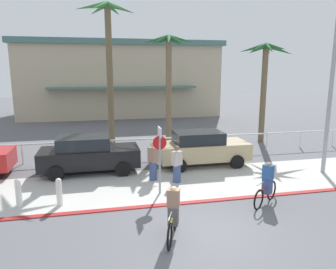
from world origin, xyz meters
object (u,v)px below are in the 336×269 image
(stop_sign_bike_lane, at_px, (160,151))
(palm_tree_3, at_px, (169,63))
(bollard_0, at_px, (18,192))
(cyclist_yellow_0, at_px, (173,213))
(palm_tree_4, at_px, (265,68))
(bollard_1, at_px, (59,192))
(pedestrian_1, at_px, (177,166))
(pedestrian_0, at_px, (153,163))
(palm_tree_2, at_px, (108,44))
(cyclist_red_1, at_px, (267,184))
(streetlight_curb, at_px, (336,78))
(car_tan_2, at_px, (202,148))
(car_black_1, at_px, (89,154))

(stop_sign_bike_lane, height_order, palm_tree_3, palm_tree_3)
(bollard_0, xyz_separation_m, palm_tree_3, (7.03, 8.05, 4.49))
(bollard_0, height_order, cyclist_yellow_0, cyclist_yellow_0)
(bollard_0, bearing_deg, palm_tree_4, 29.71)
(bollard_1, relative_size, pedestrian_1, 0.64)
(palm_tree_3, height_order, pedestrian_0, palm_tree_3)
(bollard_0, bearing_deg, palm_tree_2, 66.47)
(cyclist_red_1, xyz_separation_m, pedestrian_1, (-2.56, 2.73, 0.02))
(streetlight_curb, xyz_separation_m, pedestrian_0, (-7.75, 0.90, -3.50))
(pedestrian_0, bearing_deg, palm_tree_4, 35.51)
(palm_tree_3, bearing_deg, stop_sign_bike_lane, -104.78)
(cyclist_red_1, height_order, pedestrian_0, pedestrian_0)
(palm_tree_3, relative_size, palm_tree_4, 1.07)
(stop_sign_bike_lane, bearing_deg, cyclist_yellow_0, -94.30)
(cyclist_yellow_0, height_order, cyclist_red_1, same)
(palm_tree_3, xyz_separation_m, pedestrian_1, (-1.16, -6.87, -4.28))
(pedestrian_0, distance_m, pedestrian_1, 1.04)
(streetlight_curb, height_order, pedestrian_0, streetlight_curb)
(streetlight_curb, height_order, pedestrian_1, streetlight_curb)
(palm_tree_2, height_order, pedestrian_0, palm_tree_2)
(car_tan_2, distance_m, pedestrian_0, 3.17)
(streetlight_curb, relative_size, palm_tree_4, 1.20)
(car_tan_2, bearing_deg, cyclist_yellow_0, -114.69)
(bollard_1, bearing_deg, cyclist_yellow_0, -40.36)
(palm_tree_3, height_order, palm_tree_4, palm_tree_3)
(car_black_1, bearing_deg, bollard_0, -124.38)
(streetlight_curb, height_order, cyclist_yellow_0, streetlight_curb)
(bollard_0, xyz_separation_m, palm_tree_4, (13.03, 7.44, 4.19))
(palm_tree_2, bearing_deg, streetlight_curb, -38.18)
(cyclist_red_1, bearing_deg, pedestrian_1, 133.23)
(pedestrian_1, bearing_deg, cyclist_red_1, -46.77)
(bollard_1, height_order, pedestrian_0, pedestrian_0)
(car_tan_2, distance_m, pedestrian_1, 2.79)
(cyclist_yellow_0, bearing_deg, stop_sign_bike_lane, 85.70)
(streetlight_curb, relative_size, car_tan_2, 1.70)
(stop_sign_bike_lane, distance_m, cyclist_red_1, 3.99)
(streetlight_curb, height_order, palm_tree_3, streetlight_curb)
(bollard_0, bearing_deg, streetlight_curb, 3.45)
(palm_tree_4, height_order, car_tan_2, palm_tree_4)
(bollard_0, relative_size, cyclist_yellow_0, 0.58)
(bollard_1, relative_size, pedestrian_0, 0.60)
(bollard_0, distance_m, cyclist_yellow_0, 5.63)
(stop_sign_bike_lane, xyz_separation_m, palm_tree_3, (2.09, 7.91, 3.32))
(stop_sign_bike_lane, height_order, pedestrian_0, stop_sign_bike_lane)
(stop_sign_bike_lane, relative_size, cyclist_yellow_0, 1.49)
(palm_tree_4, relative_size, car_tan_2, 1.42)
(cyclist_yellow_0, distance_m, cyclist_red_1, 4.03)
(bollard_1, xyz_separation_m, cyclist_red_1, (7.08, -1.31, 0.18))
(stop_sign_bike_lane, height_order, pedestrian_1, stop_sign_bike_lane)
(palm_tree_3, height_order, cyclist_yellow_0, palm_tree_3)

